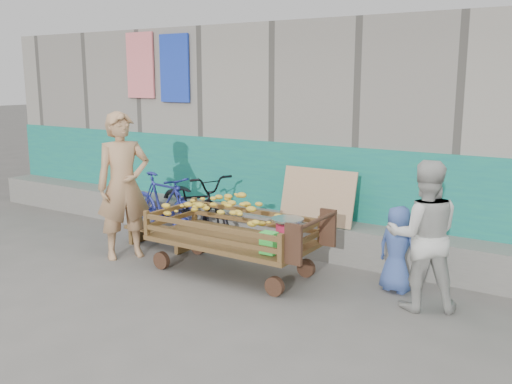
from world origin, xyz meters
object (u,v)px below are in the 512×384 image
Objects in this scene: bicycle_blue at (163,204)px; banana_cart at (229,223)px; woman at (423,235)px; child at (398,249)px; bench at (160,233)px; bicycle_dark at (194,205)px; vendor_man at (123,186)px.

banana_cart is at bearing -104.98° from bicycle_blue.
bicycle_blue is at bearing -35.43° from woman.
bench is at bearing 14.56° from child.
bicycle_dark reaches higher than banana_cart.
bicycle_blue is at bearing 46.68° from vendor_man.
child is (-0.36, 0.31, -0.28)m from woman.
vendor_man reaches higher than child.
vendor_man is at bearing -19.94° from woman.
banana_cart is at bearing -50.16° from vendor_man.
woman is 0.99× the size of bicycle_blue.
bicycle_blue is at bearing 155.33° from banana_cart.
banana_cart is 2.22m from woman.
bench is 0.56× the size of bicycle_dark.
bicycle_dark is (0.20, 1.13, -0.44)m from vendor_man.
vendor_man is at bearing -154.34° from bicycle_blue.
vendor_man reaches higher than banana_cart.
vendor_man is 1.23m from bicycle_dark.
vendor_man reaches higher than bench.
bench is 1.10× the size of child.
vendor_man is 1.24× the size of woman.
woman reaches higher than banana_cart.
banana_cart is 1.50m from bench.
vendor_man reaches higher than woman.
bicycle_dark is (0.13, 0.58, 0.29)m from bench.
woman is at bearing -52.71° from vendor_man.
vendor_man is (-1.47, -0.24, 0.32)m from banana_cart.
banana_cart is at bearing -12.94° from bench.
bicycle_dark is at bearing 20.84° from vendor_man.
child is at bearing -76.14° from bicycle_dark.
woman is 0.81× the size of bicycle_dark.
woman is at bearing 4.88° from banana_cart.
child is (1.85, 0.50, -0.13)m from banana_cart.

